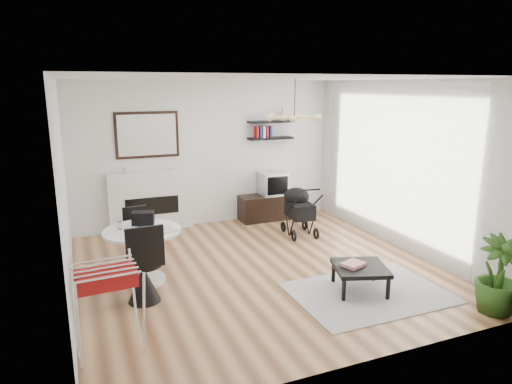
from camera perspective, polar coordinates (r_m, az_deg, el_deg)
name	(u,v)px	position (r m, az deg, el deg)	size (l,w,h in m)	color
floor	(258,269)	(6.74, 0.27, -9.59)	(5.00, 5.00, 0.00)	brown
ceiling	(258,78)	(6.21, 0.30, 14.04)	(5.00, 5.00, 0.00)	white
wall_back	(207,154)	(8.66, -6.11, 4.79)	(5.00, 5.00, 0.00)	white
wall_left	(64,194)	(5.87, -22.88, -0.26)	(5.00, 5.00, 0.00)	white
wall_right	(403,166)	(7.64, 17.90, 3.08)	(5.00, 5.00, 0.00)	white
sheer_curtain	(390,165)	(7.72, 16.39, 3.29)	(0.04, 3.60, 2.60)	white
fireplace	(151,194)	(8.48, -13.00, -0.24)	(1.50, 0.17, 2.16)	white
shelf_lower	(271,138)	(8.93, 1.84, 6.74)	(0.90, 0.25, 0.04)	black
shelf_upper	(271,122)	(8.90, 1.85, 8.78)	(0.90, 0.25, 0.04)	black
pendant_lamp	(295,117)	(6.79, 4.84, 9.28)	(0.90, 0.90, 0.10)	tan
tv_console	(272,207)	(9.09, 2.06, -1.84)	(1.33, 0.46, 0.50)	black
crt_tv	(273,183)	(8.98, 2.16, 1.07)	(0.51, 0.45, 0.45)	silver
dining_table	(143,248)	(6.33, -13.93, -6.76)	(1.02, 1.02, 0.75)	white
laptop	(137,230)	(6.18, -14.60, -4.66)	(0.30, 0.19, 0.02)	black
black_bag	(143,218)	(6.45, -13.94, -3.18)	(0.29, 0.18, 0.18)	black
newspaper	(160,231)	(6.13, -11.89, -4.74)	(0.38, 0.31, 0.01)	silver
drinking_glass	(120,225)	(6.32, -16.69, -4.03)	(0.06, 0.06, 0.10)	white
chair_far	(140,246)	(7.06, -14.33, -6.59)	(0.41, 0.42, 0.84)	black
chair_near	(144,277)	(5.83, -13.87, -10.31)	(0.49, 0.50, 1.03)	black
drying_rack	(108,309)	(4.78, -18.00, -13.76)	(0.66, 0.63, 0.94)	white
stroller	(299,212)	(8.16, 5.35, -2.56)	(0.53, 0.79, 0.93)	black
rug	(369,293)	(6.18, 13.89, -12.14)	(1.94, 1.40, 0.01)	#A8A8A8
coffee_table	(360,269)	(6.10, 12.89, -9.33)	(0.82, 0.82, 0.33)	black
magazines	(353,264)	(6.07, 12.07, -8.81)	(0.28, 0.22, 0.04)	red
potted_plant	(498,275)	(6.06, 28.01, -9.18)	(0.52, 0.52, 0.92)	#285017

